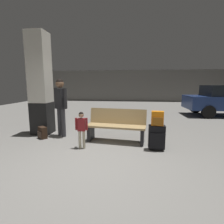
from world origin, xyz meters
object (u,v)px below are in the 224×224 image
adult (61,101)px  backpack_bright (157,119)px  bench (116,126)px  structural_pillar (40,85)px  backpack_dark_floor (42,133)px  suitcase (157,137)px  child (81,126)px

adult → backpack_bright: bearing=-17.0°
bench → adult: adult is taller
structural_pillar → backpack_dark_floor: (0.26, -0.52, -1.38)m
structural_pillar → suitcase: (3.43, -1.06, -1.22)m
backpack_bright → backpack_dark_floor: 3.28m
adult → backpack_dark_floor: bearing=-147.9°
structural_pillar → backpack_bright: bearing=-17.1°
adult → structural_pillar: bearing=162.5°
bench → adult: bearing=170.5°
backpack_bright → structural_pillar: bearing=162.9°
suitcase → adult: bearing=163.0°
adult → child: bearing=-45.8°
bench → adult: size_ratio=0.96×
structural_pillar → bench: size_ratio=1.88×
structural_pillar → child: (1.62, -1.16, -0.98)m
child → backpack_dark_floor: bearing=155.2°
suitcase → child: bearing=-176.9°
adult → bench: bearing=-9.5°
suitcase → child: (-1.81, -0.10, 0.24)m
suitcase → backpack_dark_floor: size_ratio=1.78×
child → backpack_dark_floor: size_ratio=2.68×
backpack_bright → child: (-1.81, -0.10, -0.21)m
bench → suitcase: 1.16m
child → structural_pillar: bearing=144.6°
adult → backpack_dark_floor: 1.05m
backpack_bright → adult: adult is taller
structural_pillar → child: size_ratio=3.41×
structural_pillar → backpack_dark_floor: structural_pillar is taller
suitcase → adult: (-2.71, 0.83, 0.74)m
structural_pillar → suitcase: structural_pillar is taller
backpack_dark_floor → bench: bearing=0.3°
structural_pillar → suitcase: bearing=-17.1°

